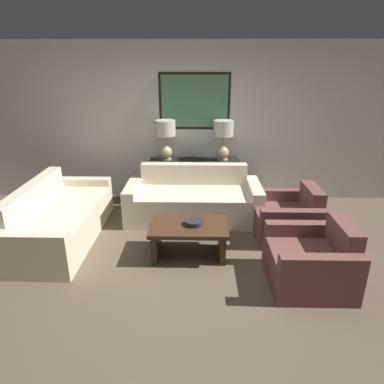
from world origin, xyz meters
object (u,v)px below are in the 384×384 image
object	(u,v)px
table_lamp_left	(166,135)
decorative_bowl	(194,222)
coffee_table	(189,233)
armchair_near_back_wall	(288,219)
console_table	(194,181)
couch_by_back_wall	(194,201)
couch_by_side	(59,220)
armchair_near_camera	(312,262)
table_lamp_right	(223,135)

from	to	relation	value
table_lamp_left	decorative_bowl	bearing A→B (deg)	-74.48
coffee_table	armchair_near_back_wall	bearing A→B (deg)	21.91
console_table	coffee_table	size ratio (longest dim) A/B	1.57
decorative_bowl	couch_by_back_wall	bearing A→B (deg)	91.23
couch_by_back_wall	decorative_bowl	xyz separation A→B (m)	(0.02, -1.15, 0.18)
couch_by_back_wall	couch_by_side	bearing A→B (deg)	-158.24
armchair_near_camera	couch_by_back_wall	bearing A→B (deg)	128.17
table_lamp_left	couch_by_side	xyz separation A→B (m)	(-1.36, -1.39, -0.91)
table_lamp_left	console_table	bearing A→B (deg)	0.00
table_lamp_right	coffee_table	world-z (taller)	table_lamp_right
couch_by_side	table_lamp_left	bearing A→B (deg)	45.59
table_lamp_right	decorative_bowl	distance (m)	2.00
console_table	table_lamp_right	bearing A→B (deg)	0.00
couch_by_side	decorative_bowl	size ratio (longest dim) A/B	9.24
couch_by_back_wall	armchair_near_back_wall	world-z (taller)	couch_by_back_wall
couch_by_back_wall	couch_by_side	world-z (taller)	same
table_lamp_left	coffee_table	distance (m)	2.05
table_lamp_right	couch_by_back_wall	xyz separation A→B (m)	(-0.48, -0.66, -0.91)
couch_by_side	armchair_near_back_wall	world-z (taller)	couch_by_side
table_lamp_left	couch_by_side	distance (m)	2.15
coffee_table	couch_by_back_wall	bearing A→B (deg)	88.02
table_lamp_right	couch_by_side	distance (m)	2.85
table_lamp_left	couch_by_side	size ratio (longest dim) A/B	0.32
armchair_near_back_wall	decorative_bowl	bearing A→B (deg)	-156.82
decorative_bowl	armchair_near_back_wall	xyz separation A→B (m)	(1.30, 0.56, -0.20)
couch_by_back_wall	table_lamp_right	bearing A→B (deg)	54.06
decorative_bowl	armchair_near_back_wall	world-z (taller)	armchair_near_back_wall
couch_by_back_wall	armchair_near_back_wall	xyz separation A→B (m)	(1.33, -0.59, -0.02)
table_lamp_left	armchair_near_back_wall	world-z (taller)	table_lamp_left
armchair_near_back_wall	armchair_near_camera	distance (m)	1.10
couch_by_back_wall	decorative_bowl	distance (m)	1.16
table_lamp_left	couch_by_side	bearing A→B (deg)	-134.41
armchair_near_camera	table_lamp_right	bearing A→B (deg)	109.95
couch_by_back_wall	table_lamp_left	bearing A→B (deg)	125.94
armchair_near_back_wall	coffee_table	bearing A→B (deg)	-158.09
couch_by_back_wall	console_table	bearing A→B (deg)	90.00
armchair_near_camera	table_lamp_left	bearing A→B (deg)	127.56
armchair_near_camera	coffee_table	bearing A→B (deg)	158.09
table_lamp_right	couch_by_side	bearing A→B (deg)	-149.00
decorative_bowl	armchair_near_back_wall	size ratio (longest dim) A/B	0.25
table_lamp_right	armchair_near_camera	xyz separation A→B (m)	(0.85, -2.35, -0.92)
couch_by_back_wall	coffee_table	distance (m)	1.14
decorative_bowl	armchair_near_camera	xyz separation A→B (m)	(1.30, -0.54, -0.20)
table_lamp_right	armchair_near_camera	size ratio (longest dim) A/B	0.75
console_table	couch_by_back_wall	world-z (taller)	couch_by_back_wall
coffee_table	decorative_bowl	distance (m)	0.17
console_table	decorative_bowl	distance (m)	1.81
couch_by_side	decorative_bowl	world-z (taller)	couch_by_side
couch_by_side	coffee_table	world-z (taller)	couch_by_side
table_lamp_left	couch_by_back_wall	bearing A→B (deg)	-54.06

